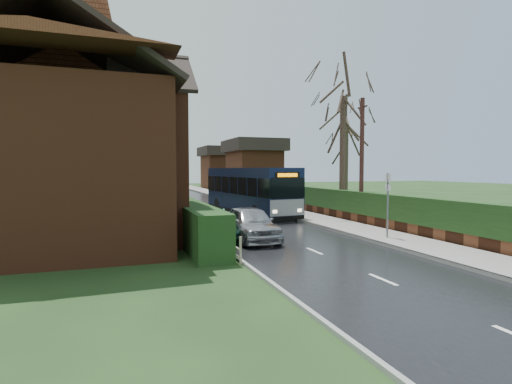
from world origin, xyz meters
name	(u,v)px	position (x,y,z in m)	size (l,w,h in m)	color
ground	(292,242)	(0.00, 0.00, 0.00)	(140.00, 140.00, 0.00)	#2D4D21
road	(229,216)	(0.00, 10.00, 0.01)	(6.00, 100.00, 0.02)	black
pavement	(289,212)	(4.25, 10.00, 0.07)	(2.50, 100.00, 0.14)	slate
kerb_right	(272,213)	(3.05, 10.00, 0.07)	(0.12, 100.00, 0.14)	gray
kerb_left	(182,217)	(-3.05, 10.00, 0.05)	(0.12, 100.00, 0.10)	gray
front_hedge	(180,214)	(-3.90, 5.00, 0.80)	(1.20, 16.00, 1.60)	black
picket_fence	(195,220)	(-3.15, 5.00, 0.45)	(0.10, 16.00, 0.90)	gray
right_wall_hedge	(309,198)	(5.80, 10.00, 1.02)	(0.60, 50.00, 1.80)	brown
brick_house	(71,139)	(-8.73, 4.78, 4.38)	(9.30, 14.60, 10.30)	brown
bus	(250,191)	(1.71, 10.86, 1.55)	(3.56, 10.47, 3.12)	black
car_silver	(250,223)	(-1.50, 1.00, 0.73)	(1.72, 4.29, 1.46)	#ABA9AE
car_green	(216,226)	(-2.90, 1.39, 0.62)	(1.73, 4.24, 1.23)	black
car_distant	(169,186)	(0.18, 43.85, 0.58)	(1.23, 3.53, 1.16)	black
bus_stop_sign	(388,196)	(4.00, -0.94, 1.90)	(0.15, 0.44, 2.88)	slate
telegraph_pole	(362,161)	(5.80, 3.70, 3.48)	(0.24, 0.89, 6.88)	#331916
tree_right_near	(343,87)	(6.00, 6.00, 7.89)	(4.89, 4.89, 10.56)	#3B2B23
tree_right_far	(346,119)	(9.00, 10.45, 6.68)	(4.63, 4.63, 8.94)	#392D21
tree_house_side	(51,108)	(-11.32, 17.99, 7.53)	(4.43, 4.43, 10.08)	#31271D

